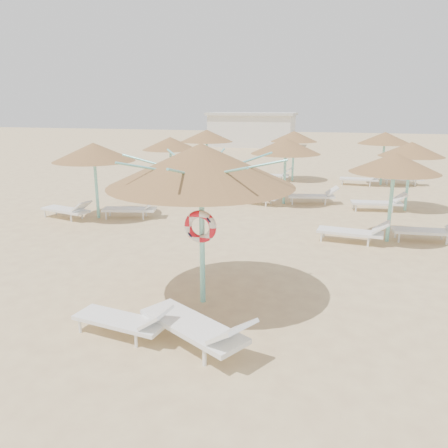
# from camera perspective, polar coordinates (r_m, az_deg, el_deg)

# --- Properties ---
(ground) EXTENTS (120.00, 120.00, 0.00)m
(ground) POSITION_cam_1_polar(r_m,az_deg,el_deg) (9.37, -4.93, -10.03)
(ground) COLOR #D9BF84
(ground) RESTS_ON ground
(main_palapa) EXTENTS (3.68, 3.68, 3.30)m
(main_palapa) POSITION_cam_1_polar(r_m,az_deg,el_deg) (8.52, -3.01, 7.65)
(main_palapa) COLOR #80DED2
(main_palapa) RESTS_ON ground
(lounger_main_a) EXTENTS (1.91, 0.82, 0.67)m
(lounger_main_a) POSITION_cam_1_polar(r_m,az_deg,el_deg) (8.10, -12.75, -12.15)
(lounger_main_a) COLOR white
(lounger_main_a) RESTS_ON ground
(lounger_main_b) EXTENTS (2.31, 1.72, 0.83)m
(lounger_main_b) POSITION_cam_1_polar(r_m,az_deg,el_deg) (7.55, -3.38, -13.28)
(lounger_main_b) COLOR white
(lounger_main_b) RESTS_ON ground
(palapa_field) EXTENTS (14.71, 12.70, 2.72)m
(palapa_field) POSITION_cam_1_polar(r_m,az_deg,el_deg) (19.04, 5.90, 10.09)
(palapa_field) COLOR #80DED2
(palapa_field) RESTS_ON ground
(service_hut) EXTENTS (8.40, 4.40, 3.25)m
(service_hut) POSITION_cam_1_polar(r_m,az_deg,el_deg) (43.92, 3.68, 12.23)
(service_hut) COLOR silver
(service_hut) RESTS_ON ground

